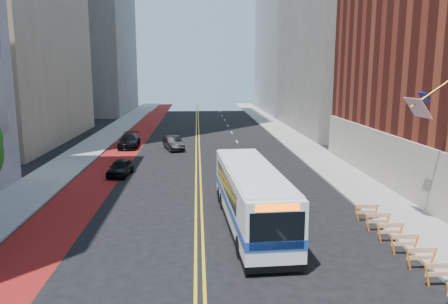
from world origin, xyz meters
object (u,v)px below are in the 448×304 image
transit_bus (251,196)px  car_b (173,143)px  car_c (129,141)px  car_a (120,168)px

transit_bus → car_b: size_ratio=2.80×
car_b → car_c: car_c is taller
car_a → car_c: 13.61m
car_c → car_a: bearing=-85.9°
transit_bus → car_c: 28.20m
car_b → car_c: size_ratio=0.84×
transit_bus → car_a: (-9.31, 12.57, -1.09)m
car_a → transit_bus: bearing=-47.0°
transit_bus → car_b: (-5.56, 24.39, -1.03)m
transit_bus → car_c: size_ratio=2.35×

